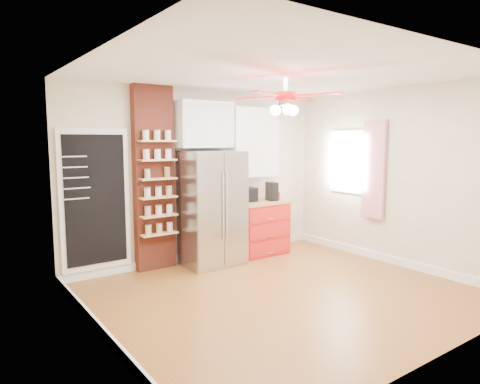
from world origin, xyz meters
TOP-DOWN VIEW (x-y plane):
  - floor at (0.00, 0.00)m, footprint 4.50×4.50m
  - ceiling at (0.00, 0.00)m, footprint 4.50×4.50m
  - wall_back at (0.00, 2.00)m, footprint 4.50×0.02m
  - wall_front at (0.00, -2.00)m, footprint 4.50×0.02m
  - wall_left at (-2.25, 0.00)m, footprint 0.02×4.00m
  - wall_right at (2.25, 0.00)m, footprint 0.02×4.00m
  - chalkboard at (-1.70, 1.96)m, footprint 0.95×0.05m
  - brick_pillar at (-0.85, 1.92)m, footprint 0.60×0.16m
  - fridge at (-0.05, 1.63)m, footprint 0.90×0.70m
  - upper_glass_cabinet at (-0.05, 1.82)m, footprint 0.90×0.35m
  - red_cabinet at (0.92, 1.68)m, footprint 0.94×0.64m
  - upper_shelf_unit at (0.92, 1.85)m, footprint 0.90×0.30m
  - window at (2.23, 0.90)m, footprint 0.04×0.75m
  - curtain at (2.18, 0.35)m, footprint 0.06×0.40m
  - ceiling_fan at (0.00, 0.00)m, footprint 1.40×1.40m
  - toaster_oven at (0.65, 1.77)m, footprint 0.45×0.32m
  - coffee_maker at (1.12, 1.59)m, footprint 0.20×0.24m
  - canister_left at (1.26, 1.61)m, footprint 0.15×0.15m
  - canister_right at (1.29, 1.70)m, footprint 0.12×0.12m
  - pantry_jar_oats at (-1.02, 1.76)m, footprint 0.09×0.09m
  - pantry_jar_beans at (-0.69, 1.80)m, footprint 0.11×0.11m

SIDE VIEW (x-z plane):
  - floor at x=0.00m, z-range 0.00..0.00m
  - red_cabinet at x=0.92m, z-range 0.00..0.90m
  - fridge at x=-0.05m, z-range 0.00..1.75m
  - canister_left at x=1.26m, z-range 0.90..1.04m
  - canister_right at x=1.29m, z-range 0.90..1.04m
  - toaster_oven at x=0.65m, z-range 0.90..1.13m
  - coffee_maker at x=1.12m, z-range 0.90..1.21m
  - chalkboard at x=-1.70m, z-range 0.12..2.08m
  - wall_back at x=0.00m, z-range 0.00..2.70m
  - wall_front at x=0.00m, z-range 0.00..2.70m
  - wall_left at x=-2.25m, z-range 0.00..2.70m
  - wall_right at x=2.25m, z-range 0.00..2.70m
  - brick_pillar at x=-0.85m, z-range 0.00..2.70m
  - pantry_jar_oats at x=-1.02m, z-range 1.37..1.49m
  - pantry_jar_beans at x=-0.69m, z-range 1.37..1.51m
  - curtain at x=2.18m, z-range 0.67..2.23m
  - window at x=2.23m, z-range 1.02..2.08m
  - upper_shelf_unit at x=0.92m, z-range 1.30..2.45m
  - upper_glass_cabinet at x=-0.05m, z-range 1.80..2.50m
  - ceiling_fan at x=0.00m, z-range 2.20..2.65m
  - ceiling at x=0.00m, z-range 2.70..2.70m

